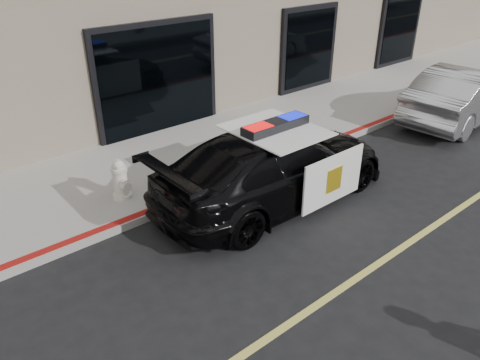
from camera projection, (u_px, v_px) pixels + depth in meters
ground at (420, 235)px, 8.24m from camera, size 120.00×120.00×0.00m
sidewalk_n at (232, 141)px, 11.75m from camera, size 60.00×3.50×0.15m
police_car at (274, 165)px, 9.01m from camera, size 2.32×5.08×1.66m
silver_sedan at (464, 94)px, 12.88m from camera, size 2.34×4.86×1.52m
fire_hydrant at (121, 180)px, 8.93m from camera, size 0.37×0.51×0.81m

